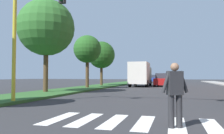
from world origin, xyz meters
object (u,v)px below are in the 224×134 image
(sedan_far_horizon, at_px, (153,79))
(tree_far, at_px, (87,49))
(traffic_light_gantry, at_px, (61,11))
(pedestrian_performer, at_px, (175,92))
(tree_distant, at_px, (101,55))
(tree_mid, at_px, (46,28))
(sedan_midblock, at_px, (163,80))
(truck_box_delivery, at_px, (140,74))
(sedan_distant, at_px, (162,79))

(sedan_far_horizon, bearing_deg, tree_far, -98.47)
(traffic_light_gantry, height_order, pedestrian_performer, traffic_light_gantry)
(tree_far, height_order, tree_distant, tree_distant)
(tree_far, relative_size, pedestrian_performer, 3.32)
(tree_mid, height_order, sedan_midblock, tree_mid)
(tree_mid, relative_size, truck_box_delivery, 1.16)
(tree_far, height_order, pedestrian_performer, tree_far)
(tree_far, distance_m, truck_box_delivery, 8.86)
(pedestrian_performer, relative_size, sedan_midblock, 0.38)
(tree_far, height_order, sedan_distant, tree_far)
(traffic_light_gantry, relative_size, truck_box_delivery, 1.41)
(pedestrian_performer, height_order, sedan_midblock, sedan_midblock)
(sedan_midblock, bearing_deg, tree_distant, -166.55)
(traffic_light_gantry, distance_m, pedestrian_performer, 6.77)
(tree_distant, bearing_deg, sedan_midblock, 13.45)
(tree_distant, xyz_separation_m, truck_box_delivery, (5.16, 0.84, -2.57))
(traffic_light_gantry, height_order, sedan_distant, traffic_light_gantry)
(sedan_midblock, bearing_deg, truck_box_delivery, -159.14)
(tree_far, bearing_deg, sedan_midblock, 47.25)
(pedestrian_performer, bearing_deg, traffic_light_gantry, 148.44)
(sedan_midblock, bearing_deg, tree_mid, -118.31)
(tree_far, bearing_deg, sedan_far_horizon, 81.53)
(traffic_light_gantry, height_order, truck_box_delivery, traffic_light_gantry)
(sedan_distant, bearing_deg, pedestrian_performer, -86.66)
(tree_far, relative_size, truck_box_delivery, 0.90)
(tree_distant, distance_m, sedan_distant, 15.47)
(tree_far, xyz_separation_m, traffic_light_gantry, (3.96, -13.03, 0.13))
(tree_distant, xyz_separation_m, pedestrian_performer, (9.39, -22.30, -3.27))
(tree_mid, bearing_deg, truck_box_delivery, 69.19)
(pedestrian_performer, relative_size, sedan_far_horizon, 0.37)
(tree_far, xyz_separation_m, sedan_far_horizon, (4.35, 29.20, -3.45))
(tree_mid, relative_size, sedan_distant, 1.70)
(traffic_light_gantry, bearing_deg, sedan_distant, 84.87)
(tree_mid, bearing_deg, sedan_distant, 74.14)
(tree_distant, relative_size, sedan_far_horizon, 1.29)
(sedan_distant, bearing_deg, truck_box_delivery, -99.94)
(tree_far, xyz_separation_m, pedestrian_performer, (8.94, -16.09, -3.29))
(pedestrian_performer, xyz_separation_m, sedan_far_horizon, (-4.59, 45.29, -0.16))
(tree_mid, bearing_deg, sedan_far_horizon, 82.16)
(traffic_light_gantry, xyz_separation_m, sedan_distant, (2.91, 32.44, -3.55))
(tree_distant, xyz_separation_m, sedan_distant, (7.32, 13.20, -3.40))
(sedan_distant, bearing_deg, tree_distant, -119.03)
(traffic_light_gantry, bearing_deg, tree_distant, 102.92)
(tree_mid, bearing_deg, sedan_midblock, 61.69)
(traffic_light_gantry, height_order, sedan_far_horizon, traffic_light_gantry)
(sedan_midblock, bearing_deg, tree_far, -132.75)
(tree_distant, height_order, truck_box_delivery, tree_distant)
(pedestrian_performer, bearing_deg, truck_box_delivery, 100.38)
(pedestrian_performer, bearing_deg, tree_mid, 136.45)
(sedan_far_horizon, xyz_separation_m, truck_box_delivery, (0.35, -22.16, 0.86))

